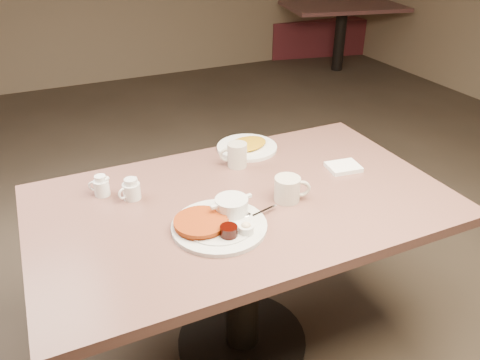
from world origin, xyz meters
name	(u,v)px	position (x,y,z in m)	size (l,w,h in m)	color
room	(243,13)	(0.00, 0.00, 1.40)	(7.04, 8.04, 2.84)	#4C3F33
diner_table	(242,237)	(0.00, 0.00, 0.58)	(1.50, 0.90, 0.75)	#84564C
main_plate	(219,220)	(-0.14, -0.12, 0.77)	(0.40, 0.35, 0.07)	silver
coffee_mug_near	(288,189)	(0.15, -0.07, 0.80)	(0.14, 0.12, 0.09)	beige
napkin	(343,167)	(0.47, 0.04, 0.76)	(0.14, 0.12, 0.02)	white
coffee_mug_far	(237,155)	(0.09, 0.25, 0.80)	(0.12, 0.10, 0.10)	beige
creamer_left	(131,190)	(-0.36, 0.17, 0.79)	(0.09, 0.07, 0.08)	white
creamer_right	(101,186)	(-0.46, 0.24, 0.79)	(0.08, 0.06, 0.08)	white
hash_plate	(247,146)	(0.19, 0.37, 0.76)	(0.34, 0.34, 0.04)	white
booth_back_right	(316,22)	(2.94, 4.05, 0.41)	(1.55, 1.73, 1.12)	maroon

